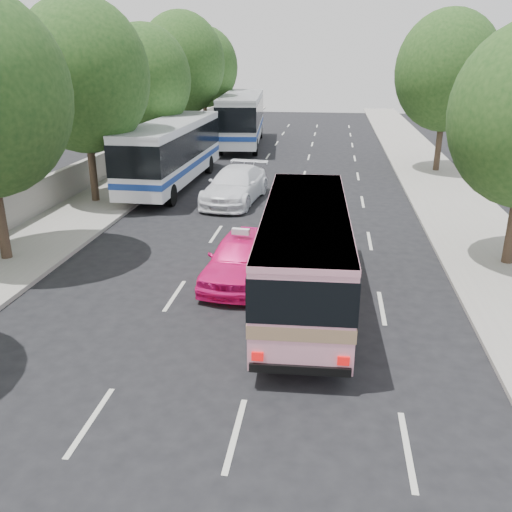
% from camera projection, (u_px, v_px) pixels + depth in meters
% --- Properties ---
extents(ground, '(120.00, 120.00, 0.00)m').
position_uv_depth(ground, '(207.00, 373.00, 12.30)').
color(ground, black).
rests_on(ground, ground).
extents(sidewalk_left, '(4.00, 90.00, 0.15)m').
position_uv_depth(sidewalk_left, '(141.00, 176.00, 31.93)').
color(sidewalk_left, '#9E998E').
rests_on(sidewalk_left, ground).
extents(sidewalk_right, '(4.00, 90.00, 0.12)m').
position_uv_depth(sidewalk_right, '(439.00, 185.00, 29.75)').
color(sidewalk_right, '#9E998E').
rests_on(sidewalk_right, ground).
extents(low_wall, '(0.30, 90.00, 1.50)m').
position_uv_depth(low_wall, '(111.00, 161.00, 31.88)').
color(low_wall, '#9E998E').
rests_on(low_wall, sidewalk_left).
extents(tree_left_c, '(6.00, 6.00, 9.35)m').
position_uv_depth(tree_left_c, '(83.00, 71.00, 24.21)').
color(tree_left_c, '#38281E').
rests_on(tree_left_c, ground).
extents(tree_left_d, '(5.52, 5.52, 8.60)m').
position_uv_depth(tree_left_d, '(145.00, 76.00, 31.80)').
color(tree_left_d, '#38281E').
rests_on(tree_left_d, ground).
extents(tree_left_e, '(6.30, 6.30, 9.82)m').
position_uv_depth(tree_left_e, '(182.00, 60.00, 38.93)').
color(tree_left_e, '#38281E').
rests_on(tree_left_e, ground).
extents(tree_left_f, '(5.88, 5.88, 9.16)m').
position_uv_depth(tree_left_f, '(204.00, 64.00, 46.53)').
color(tree_left_f, '#38281E').
rests_on(tree_left_f, ground).
extents(tree_right_far, '(6.00, 6.00, 9.35)m').
position_uv_depth(tree_right_far, '(449.00, 67.00, 31.22)').
color(tree_right_far, '#38281E').
rests_on(tree_right_far, ground).
extents(pink_bus, '(2.62, 9.05, 2.86)m').
position_uv_depth(pink_bus, '(305.00, 246.00, 15.14)').
color(pink_bus, pink).
rests_on(pink_bus, ground).
extents(pink_taxi, '(2.29, 4.71, 1.55)m').
position_uv_depth(pink_taxi, '(241.00, 258.00, 17.11)').
color(pink_taxi, '#FF167F').
rests_on(pink_taxi, ground).
extents(white_pickup, '(2.94, 5.91, 1.65)m').
position_uv_depth(white_pickup, '(235.00, 185.00, 26.37)').
color(white_pickup, white).
rests_on(white_pickup, ground).
extents(tour_coach_front, '(2.70, 11.67, 3.48)m').
position_uv_depth(tour_coach_front, '(172.00, 148.00, 29.07)').
color(tour_coach_front, white).
rests_on(tour_coach_front, ground).
extents(tour_coach_rear, '(4.02, 13.38, 3.94)m').
position_uv_depth(tour_coach_rear, '(242.00, 115.00, 42.38)').
color(tour_coach_rear, silver).
rests_on(tour_coach_rear, ground).
extents(taxi_roof_sign, '(0.57, 0.24, 0.18)m').
position_uv_depth(taxi_roof_sign, '(241.00, 232.00, 16.81)').
color(taxi_roof_sign, silver).
rests_on(taxi_roof_sign, pink_taxi).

